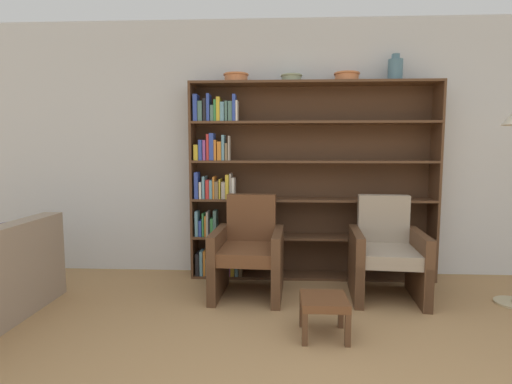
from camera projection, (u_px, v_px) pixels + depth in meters
The scene contains 9 objects.
wall_back at pixel (306, 149), 4.36m from camera, with size 12.00×0.06×2.75m.
bookshelf at pixel (290, 182), 4.24m from camera, with size 2.56×0.30×2.06m.
bowl_copper at pixel (236, 77), 4.13m from camera, with size 0.26×0.26×0.09m.
bowl_sage at pixel (291, 78), 4.11m from camera, with size 0.22×0.22×0.08m.
bowl_cream at pixel (347, 76), 4.08m from camera, with size 0.26×0.26×0.09m.
vase_tall at pixel (395, 69), 4.05m from camera, with size 0.15×0.15×0.27m.
armchair_leather at pixel (249, 252), 3.78m from camera, with size 0.68×0.72×0.93m.
armchair_cushioned at pixel (386, 253), 3.71m from camera, with size 0.70×0.73×0.93m.
footstool at pixel (324, 305), 2.92m from camera, with size 0.34×0.34×0.30m.
Camera 1 is at (-0.33, -1.69, 1.37)m, focal length 28.00 mm.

